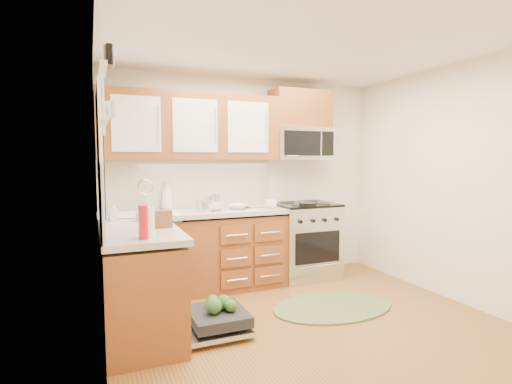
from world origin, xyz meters
name	(u,v)px	position (x,y,z in m)	size (l,w,h in m)	color
floor	(317,330)	(0.00, 0.00, 0.00)	(3.50, 3.50, 0.00)	brown
ceiling	(321,40)	(0.00, 0.00, 2.50)	(3.50, 3.50, 0.00)	white
wall_back	(245,179)	(0.00, 1.75, 1.25)	(3.50, 0.04, 2.50)	silver
wall_left	(100,198)	(-1.75, 0.00, 1.25)	(0.04, 3.50, 2.50)	silver
wall_right	(465,184)	(1.75, 0.00, 1.25)	(0.04, 3.50, 2.50)	silver
base_cabinet_back	(196,254)	(-0.73, 1.45, 0.42)	(2.05, 0.60, 0.85)	brown
base_cabinet_left	(140,286)	(-1.45, 0.52, 0.42)	(0.60, 1.25, 0.85)	brown
countertop_back	(196,213)	(-0.72, 1.44, 0.90)	(2.07, 0.64, 0.05)	#A6A098
countertop_left	(139,231)	(-1.44, 0.53, 0.90)	(0.64, 1.27, 0.05)	#A6A098
backsplash_back	(189,184)	(-0.73, 1.74, 1.21)	(2.05, 0.02, 0.57)	beige
backsplash_left	(101,196)	(-1.74, 0.52, 1.21)	(0.02, 1.25, 0.57)	beige
upper_cabinets	(192,127)	(-0.73, 1.57, 1.88)	(2.05, 0.35, 0.75)	brown
cabinet_over_mw	(300,109)	(0.68, 1.57, 2.13)	(0.76, 0.35, 0.47)	brown
range	(305,240)	(0.68, 1.43, 0.47)	(0.76, 0.64, 0.95)	silver
microwave	(301,144)	(0.68, 1.55, 1.70)	(0.76, 0.38, 0.40)	silver
sink	(148,225)	(-1.25, 1.42, 0.80)	(0.62, 0.50, 0.26)	white
dishwasher	(213,322)	(-0.86, 0.30, 0.10)	(0.70, 0.60, 0.20)	silver
window	(100,155)	(-1.74, 0.50, 1.55)	(0.03, 1.05, 1.05)	white
window_blind	(102,113)	(-1.71, 0.50, 1.88)	(0.02, 0.96, 0.40)	white
shelf_upper	(103,70)	(-1.72, -0.35, 2.05)	(0.04, 0.40, 0.03)	white
shelf_lower	(104,121)	(-1.72, -0.35, 1.75)	(0.04, 0.40, 0.03)	white
rug	(333,306)	(0.44, 0.40, 0.01)	(1.30, 0.85, 0.02)	#5D693C
skillet	(308,204)	(0.58, 1.18, 0.97)	(0.21, 0.21, 0.04)	black
stock_pot	(205,206)	(-0.63, 1.38, 0.98)	(0.18, 0.18, 0.11)	silver
cutting_board	(257,206)	(0.04, 1.47, 0.93)	(0.28, 0.18, 0.02)	tan
canister	(216,201)	(-0.43, 1.65, 1.01)	(0.10, 0.10, 0.16)	silver
paper_towel_roll	(148,222)	(-1.42, 0.10, 1.04)	(0.11, 0.11, 0.23)	white
mustard_bottle	(149,220)	(-1.39, 0.32, 1.03)	(0.07, 0.07, 0.21)	#CCCA16
red_bottle	(143,222)	(-1.46, 0.05, 1.05)	(0.07, 0.07, 0.25)	red
wooden_box	(162,219)	(-1.25, 0.50, 1.00)	(0.15, 0.11, 0.15)	brown
blue_carton	(162,219)	(-1.25, 0.50, 1.00)	(0.09, 0.05, 0.14)	#2A7CC5
bowl_a	(238,207)	(-0.22, 1.41, 0.95)	(0.23, 0.23, 0.06)	#999999
bowl_b	(212,207)	(-0.54, 1.41, 0.97)	(0.27, 0.27, 0.09)	#999999
cup	(271,204)	(0.13, 1.26, 0.98)	(0.14, 0.14, 0.11)	#999999
soap_bottle_a	(167,195)	(-1.00, 1.68, 1.09)	(0.13, 0.13, 0.34)	#999999
soap_bottle_b	(113,212)	(-1.62, 1.05, 1.01)	(0.08, 0.08, 0.18)	#999999
soap_bottle_c	(142,213)	(-1.37, 0.94, 1.01)	(0.13, 0.13, 0.16)	#999999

